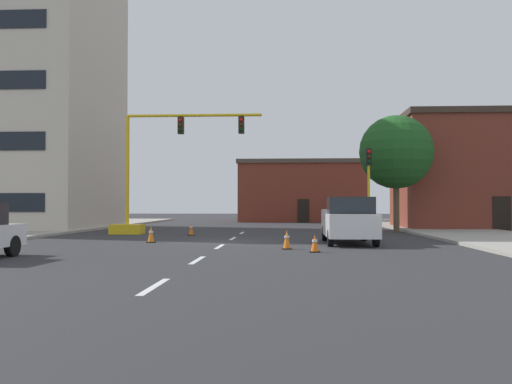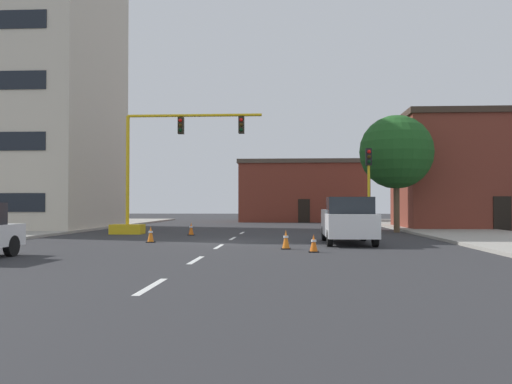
{
  "view_description": "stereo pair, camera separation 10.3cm",
  "coord_description": "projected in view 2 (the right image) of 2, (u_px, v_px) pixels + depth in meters",
  "views": [
    {
      "loc": [
        2.73,
        -25.44,
        1.67
      ],
      "look_at": [
        0.93,
        6.22,
        2.39
      ],
      "focal_mm": 39.72,
      "sensor_mm": 36.0,
      "label": 1
    },
    {
      "loc": [
        2.83,
        -25.44,
        1.67
      ],
      "look_at": [
        0.93,
        6.22,
        2.39
      ],
      "focal_mm": 39.72,
      "sensor_mm": 36.0,
      "label": 2
    }
  ],
  "objects": [
    {
      "name": "sidewalk_right",
      "position": [
        462.0,
        232.0,
        32.74
      ],
      "size": [
        6.0,
        56.0,
        0.14
      ],
      "primitive_type": "cube",
      "color": "#9E998E",
      "rests_on": "ground_plane"
    },
    {
      "name": "lane_stripe_seg_2",
      "position": [
        219.0,
        247.0,
        22.52
      ],
      "size": [
        0.16,
        2.4,
        0.01
      ],
      "primitive_type": "cube",
      "color": "silver",
      "rests_on": "ground_plane"
    },
    {
      "name": "lane_stripe_seg_4",
      "position": [
        242.0,
        233.0,
        33.5
      ],
      "size": [
        0.16,
        2.4,
        0.01
      ],
      "primitive_type": "cube",
      "color": "silver",
      "rests_on": "ground_plane"
    },
    {
      "name": "building_row_right",
      "position": [
        480.0,
        172.0,
        39.49
      ],
      "size": [
        11.26,
        8.42,
        7.89
      ],
      "color": "brown",
      "rests_on": "ground_plane"
    },
    {
      "name": "traffic_cone_roadside_a",
      "position": [
        314.0,
        244.0,
        19.84
      ],
      "size": [
        0.36,
        0.36,
        0.63
      ],
      "color": "black",
      "rests_on": "ground_plane"
    },
    {
      "name": "tree_right_mid",
      "position": [
        396.0,
        152.0,
        34.16
      ],
      "size": [
        4.45,
        4.45,
        7.08
      ],
      "color": "brown",
      "rests_on": "ground_plane"
    },
    {
      "name": "pickup_truck_white",
      "position": [
        348.0,
        221.0,
        24.3
      ],
      "size": [
        2.02,
        5.4,
        1.99
      ],
      "color": "white",
      "rests_on": "ground_plane"
    },
    {
      "name": "building_brick_center",
      "position": [
        303.0,
        191.0,
        56.61
      ],
      "size": [
        12.65,
        7.66,
        6.01
      ],
      "color": "brown",
      "rests_on": "ground_plane"
    },
    {
      "name": "traffic_signal_gantry",
      "position": [
        146.0,
        195.0,
        32.2
      ],
      "size": [
        8.58,
        1.2,
        6.83
      ],
      "color": "yellow",
      "rests_on": "ground_plane"
    },
    {
      "name": "sidewalk_left",
      "position": [
        32.0,
        231.0,
        34.27
      ],
      "size": [
        6.0,
        56.0,
        0.14
      ],
      "primitive_type": "cube",
      "color": "#9E998E",
      "rests_on": "ground_plane"
    },
    {
      "name": "lane_stripe_seg_3",
      "position": [
        233.0,
        238.0,
        28.01
      ],
      "size": [
        0.16,
        2.4,
        0.01
      ],
      "primitive_type": "cube",
      "color": "silver",
      "rests_on": "ground_plane"
    },
    {
      "name": "traffic_cone_roadside_c",
      "position": [
        151.0,
        234.0,
        24.98
      ],
      "size": [
        0.36,
        0.36,
        0.74
      ],
      "color": "black",
      "rests_on": "ground_plane"
    },
    {
      "name": "lane_stripe_seg_0",
      "position": [
        151.0,
        286.0,
        11.55
      ],
      "size": [
        0.16,
        2.4,
        0.01
      ],
      "primitive_type": "cube",
      "color": "silver",
      "rests_on": "ground_plane"
    },
    {
      "name": "ground_plane",
      "position": [
        227.0,
        242.0,
        25.52
      ],
      "size": [
        160.0,
        160.0,
        0.0
      ],
      "primitive_type": "plane",
      "color": "#2D2D30"
    },
    {
      "name": "traffic_cone_roadside_d",
      "position": [
        286.0,
        240.0,
        21.22
      ],
      "size": [
        0.36,
        0.36,
        0.73
      ],
      "color": "black",
      "rests_on": "ground_plane"
    },
    {
      "name": "traffic_cone_roadside_b",
      "position": [
        191.0,
        229.0,
        30.89
      ],
      "size": [
        0.36,
        0.36,
        0.71
      ],
      "color": "black",
      "rests_on": "ground_plane"
    },
    {
      "name": "traffic_light_pole_right",
      "position": [
        369.0,
        171.0,
        31.33
      ],
      "size": [
        0.32,
        0.47,
        4.8
      ],
      "color": "yellow",
      "rests_on": "ground_plane"
    },
    {
      "name": "lane_stripe_seg_1",
      "position": [
        196.0,
        260.0,
        17.03
      ],
      "size": [
        0.16,
        2.4,
        0.01
      ],
      "primitive_type": "cube",
      "color": "silver",
      "rests_on": "ground_plane"
    }
  ]
}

